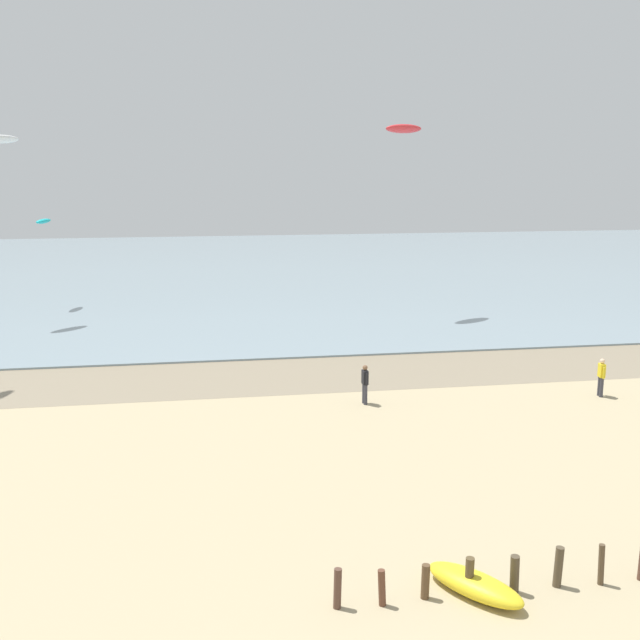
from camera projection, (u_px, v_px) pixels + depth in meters
name	position (u px, v px, depth m)	size (l,w,h in m)	color
wet_sand_strip	(265.00, 377.00, 36.15)	(120.00, 6.29, 0.01)	gray
sea	(230.00, 269.00, 73.01)	(160.00, 70.00, 0.10)	#7F939E
groyne_mid	(574.00, 568.00, 18.09)	(13.21, 0.35, 1.05)	brown
person_mid_beach	(601.00, 376.00, 32.90)	(0.26, 0.57, 1.71)	#383842
person_by_waterline	(365.00, 383.00, 31.85)	(0.24, 0.57, 1.71)	#383842
grounded_kite	(475.00, 585.00, 17.75)	(2.58, 0.93, 0.52)	yellow
kite_aloft_1	(43.00, 221.00, 52.24)	(2.03, 0.65, 0.32)	#19B2B7
kite_aloft_2	(404.00, 129.00, 48.34)	(3.04, 0.97, 0.49)	red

